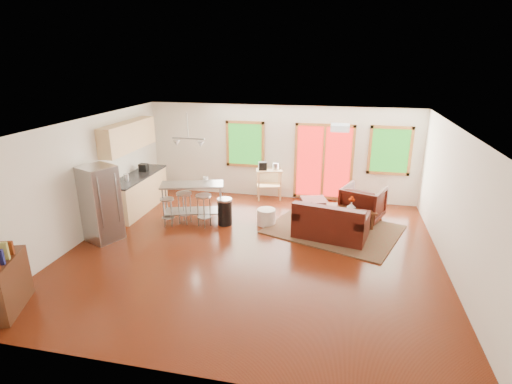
% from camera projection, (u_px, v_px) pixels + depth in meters
% --- Properties ---
extents(floor, '(7.50, 7.00, 0.02)m').
position_uv_depth(floor, '(253.00, 252.00, 8.29)').
color(floor, '#3C1307').
rests_on(floor, ground).
extents(ceiling, '(7.50, 7.00, 0.02)m').
position_uv_depth(ceiling, '(253.00, 126.00, 7.44)').
color(ceiling, white).
rests_on(ceiling, ground).
extents(back_wall, '(7.50, 0.02, 2.60)m').
position_uv_depth(back_wall, '(280.00, 152.00, 11.11)').
color(back_wall, white).
rests_on(back_wall, ground).
extents(left_wall, '(0.02, 7.00, 2.60)m').
position_uv_depth(left_wall, '(83.00, 180.00, 8.62)').
color(left_wall, white).
rests_on(left_wall, ground).
extents(right_wall, '(0.02, 7.00, 2.60)m').
position_uv_depth(right_wall, '(458.00, 206.00, 7.11)').
color(right_wall, white).
rests_on(right_wall, ground).
extents(front_wall, '(7.50, 0.02, 2.60)m').
position_uv_depth(front_wall, '(186.00, 287.00, 4.62)').
color(front_wall, white).
rests_on(front_wall, ground).
extents(window_left, '(1.10, 0.05, 1.30)m').
position_uv_depth(window_left, '(245.00, 144.00, 11.20)').
color(window_left, '#164E12').
rests_on(window_left, back_wall).
extents(french_doors, '(1.60, 0.05, 2.10)m').
position_uv_depth(french_doors, '(323.00, 162.00, 10.89)').
color(french_doors, '#A2110E').
rests_on(french_doors, back_wall).
extents(window_right, '(1.10, 0.05, 1.30)m').
position_uv_depth(window_right, '(390.00, 151.00, 10.42)').
color(window_right, '#164E12').
rests_on(window_right, back_wall).
extents(rug, '(3.39, 3.00, 0.03)m').
position_uv_depth(rug, '(333.00, 229.00, 9.29)').
color(rug, '#3E512F').
rests_on(rug, floor).
extents(loveseat, '(1.71, 1.19, 0.83)m').
position_uv_depth(loveseat, '(330.00, 224.00, 8.80)').
color(loveseat, black).
rests_on(loveseat, floor).
extents(coffee_table, '(1.18, 0.79, 0.45)m').
position_uv_depth(coffee_table, '(351.00, 210.00, 9.43)').
color(coffee_table, '#3C1E0F').
rests_on(coffee_table, floor).
extents(armchair, '(1.18, 1.15, 0.95)m').
position_uv_depth(armchair, '(363.00, 202.00, 9.73)').
color(armchair, black).
rests_on(armchair, floor).
extents(ottoman, '(0.77, 0.77, 0.41)m').
position_uv_depth(ottoman, '(314.00, 207.00, 10.16)').
color(ottoman, black).
rests_on(ottoman, floor).
extents(pouf, '(0.44, 0.44, 0.38)m').
position_uv_depth(pouf, '(266.00, 217.00, 9.56)').
color(pouf, silver).
rests_on(pouf, floor).
extents(vase, '(0.22, 0.23, 0.35)m').
position_uv_depth(vase, '(351.00, 206.00, 9.30)').
color(vase, silver).
rests_on(vase, coffee_table).
extents(book, '(0.23, 0.11, 0.32)m').
position_uv_depth(book, '(349.00, 203.00, 9.41)').
color(book, maroon).
rests_on(book, coffee_table).
extents(cabinets, '(0.64, 2.24, 2.30)m').
position_uv_depth(cabinets, '(135.00, 176.00, 10.26)').
color(cabinets, tan).
rests_on(cabinets, floor).
extents(refrigerator, '(0.87, 0.86, 1.66)m').
position_uv_depth(refrigerator, '(101.00, 204.00, 8.59)').
color(refrigerator, '#B7BABC').
rests_on(refrigerator, floor).
extents(island, '(1.60, 0.99, 0.94)m').
position_uv_depth(island, '(193.00, 195.00, 9.64)').
color(island, '#B7BABC').
rests_on(island, floor).
extents(cup, '(0.14, 0.11, 0.13)m').
position_uv_depth(cup, '(206.00, 178.00, 9.74)').
color(cup, white).
rests_on(cup, island).
extents(bar_stool_a, '(0.41, 0.41, 0.68)m').
position_uv_depth(bar_stool_a, '(167.00, 205.00, 9.39)').
color(bar_stool_a, '#B7BABC').
rests_on(bar_stool_a, floor).
extents(bar_stool_b, '(0.42, 0.42, 0.77)m').
position_uv_depth(bar_stool_b, '(184.00, 200.00, 9.52)').
color(bar_stool_b, '#B7BABC').
rests_on(bar_stool_b, floor).
extents(bar_stool_c, '(0.49, 0.49, 0.78)m').
position_uv_depth(bar_stool_c, '(204.00, 203.00, 9.34)').
color(bar_stool_c, '#B7BABC').
rests_on(bar_stool_c, floor).
extents(trash_can, '(0.39, 0.39, 0.65)m').
position_uv_depth(trash_can, '(225.00, 211.00, 9.52)').
color(trash_can, black).
rests_on(trash_can, floor).
extents(kitchen_cart, '(0.81, 0.64, 1.08)m').
position_uv_depth(kitchen_cart, '(268.00, 174.00, 11.10)').
color(kitchen_cart, tan).
rests_on(kitchen_cart, floor).
extents(bookshelf, '(0.72, 1.07, 1.17)m').
position_uv_depth(bookshelf, '(5.00, 284.00, 6.23)').
color(bookshelf, '#3C1E0F').
rests_on(bookshelf, floor).
extents(ceiling_flush, '(0.35, 0.35, 0.12)m').
position_uv_depth(ceiling_flush, '(340.00, 128.00, 7.70)').
color(ceiling_flush, white).
rests_on(ceiling_flush, ceiling).
extents(pendant_light, '(0.80, 0.18, 0.79)m').
position_uv_depth(pendant_light, '(188.00, 143.00, 9.44)').
color(pendant_light, gray).
rests_on(pendant_light, ceiling).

